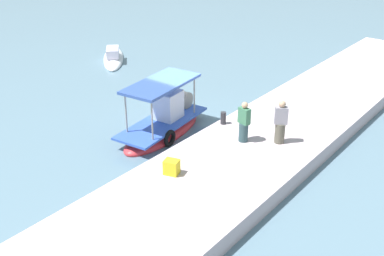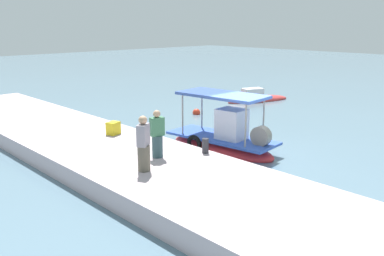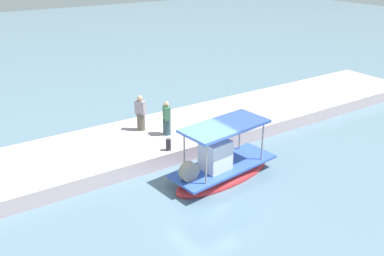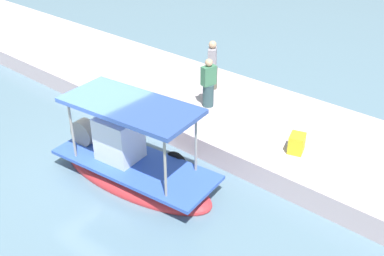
% 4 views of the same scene
% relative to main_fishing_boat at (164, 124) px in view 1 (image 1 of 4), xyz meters
% --- Properties ---
extents(ground_plane, '(120.00, 120.00, 0.00)m').
position_rel_main_fishing_boat_xyz_m(ground_plane, '(1.16, 0.28, -0.44)').
color(ground_plane, slate).
extents(dock_quay, '(36.00, 4.74, 0.68)m').
position_rel_main_fishing_boat_xyz_m(dock_quay, '(1.16, -4.36, -0.10)').
color(dock_quay, '#C5AFB6').
rests_on(dock_quay, ground_plane).
extents(main_fishing_boat, '(5.17, 2.31, 2.78)m').
position_rel_main_fishing_boat_xyz_m(main_fishing_boat, '(0.00, 0.00, 0.00)').
color(main_fishing_boat, red).
rests_on(main_fishing_boat, ground_plane).
extents(fisherman_near_bollard, '(0.45, 0.52, 1.68)m').
position_rel_main_fishing_boat_xyz_m(fisherman_near_bollard, '(0.41, -3.88, 1.00)').
color(fisherman_near_bollard, '#2F494F').
rests_on(fisherman_near_bollard, dock_quay).
extents(fisherman_by_crate, '(0.55, 0.58, 1.79)m').
position_rel_main_fishing_boat_xyz_m(fisherman_by_crate, '(1.20, -5.07, 1.05)').
color(fisherman_by_crate, '#585447').
rests_on(fisherman_by_crate, dock_quay).
extents(mooring_bollard, '(0.24, 0.24, 0.54)m').
position_rel_main_fishing_boat_xyz_m(mooring_bollard, '(1.23, -2.33, 0.51)').
color(mooring_bollard, '#2D2D33').
rests_on(mooring_bollard, dock_quay).
extents(cargo_crate, '(0.54, 0.61, 0.54)m').
position_rel_main_fishing_boat_xyz_m(cargo_crate, '(-3.27, -3.29, 0.51)').
color(cargo_crate, gold).
rests_on(cargo_crate, dock_quay).
extents(moored_boat_mid, '(4.37, 4.42, 1.18)m').
position_rel_main_fishing_boat_xyz_m(moored_boat_mid, '(5.92, 9.64, -0.29)').
color(moored_boat_mid, white).
rests_on(moored_boat_mid, ground_plane).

